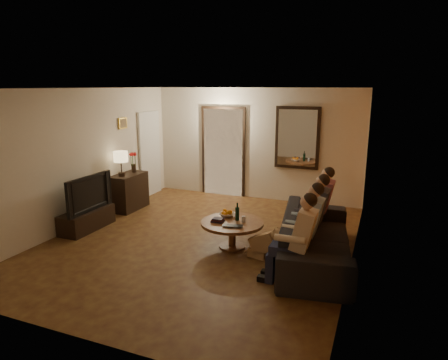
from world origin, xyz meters
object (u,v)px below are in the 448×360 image
at_px(table_lamp, 121,164).
at_px(laptop, 232,227).
at_px(person_b, 307,229).
at_px(wine_bottle, 237,211).
at_px(tv, 85,193).
at_px(person_a, 299,243).
at_px(tv_stand, 87,220).
at_px(dog, 264,242).
at_px(sofa, 316,237).
at_px(person_c, 314,216).
at_px(person_d, 320,206).
at_px(coffee_table, 232,234).
at_px(dresser, 129,192).
at_px(bowl, 227,215).

height_order(table_lamp, laptop, table_lamp).
relative_size(person_b, wine_bottle, 3.87).
bearing_deg(tv, person_b, -90.92).
height_order(person_a, laptop, person_a).
height_order(tv_stand, wine_bottle, wine_bottle).
bearing_deg(tv, table_lamp, 0.00).
distance_m(table_lamp, dog, 3.74).
xyz_separation_m(tv, sofa, (4.23, 0.23, -0.33)).
distance_m(sofa, wine_bottle, 1.35).
relative_size(tv_stand, person_c, 0.93).
distance_m(person_c, wine_bottle, 1.25).
bearing_deg(person_d, tv_stand, -164.64).
height_order(person_d, dog, person_d).
bearing_deg(sofa, coffee_table, 82.30).
relative_size(dresser, coffee_table, 0.84).
bearing_deg(tv, tv_stand, 0.00).
bearing_deg(bowl, person_c, 4.12).
xyz_separation_m(tv_stand, tv, (0.00, 0.00, 0.52)).
height_order(table_lamp, person_d, table_lamp).
xyz_separation_m(sofa, coffee_table, (-1.38, -0.02, -0.15)).
xyz_separation_m(dresser, person_b, (4.13, -1.43, 0.21)).
relative_size(person_d, coffee_table, 1.15).
bearing_deg(tv_stand, person_b, -0.92).
distance_m(tv_stand, person_a, 4.20).
bearing_deg(table_lamp, person_a, -23.70).
bearing_deg(laptop, sofa, 1.38).
bearing_deg(coffee_table, person_a, -34.40).
relative_size(sofa, wine_bottle, 8.29).
xyz_separation_m(person_a, person_d, (0.00, 1.80, 0.00)).
bearing_deg(laptop, person_d, 33.61).
bearing_deg(coffee_table, sofa, 1.04).
height_order(bowl, wine_bottle, wine_bottle).
bearing_deg(person_d, tv, -164.64).
distance_m(person_b, bowl, 1.54).
bearing_deg(sofa, person_a, 164.93).
height_order(tv_stand, sofa, sofa).
distance_m(dog, laptop, 0.55).
distance_m(wine_bottle, laptop, 0.41).
height_order(dog, coffee_table, dog).
xyz_separation_m(person_d, dog, (-0.66, -1.16, -0.32)).
distance_m(tv, wine_bottle, 2.92).
bearing_deg(coffee_table, person_d, 35.89).
distance_m(person_a, coffee_table, 1.59).
distance_m(tv, dog, 3.50).
distance_m(dog, bowl, 0.95).
bearing_deg(coffee_table, bowl, 129.29).
relative_size(table_lamp, person_d, 0.45).
relative_size(person_c, person_d, 1.00).
bearing_deg(dresser, dog, -21.92).
distance_m(tv, person_c, 4.16).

